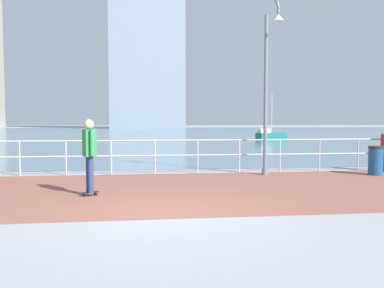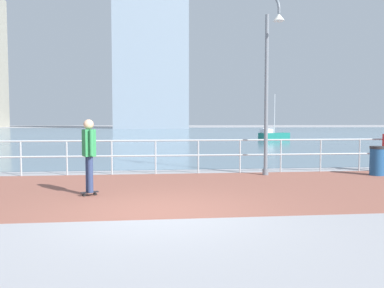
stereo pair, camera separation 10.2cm
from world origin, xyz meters
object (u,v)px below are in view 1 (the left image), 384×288
Objects in this scene: lamppost at (269,76)px; trash_bin at (376,160)px; skateboarder at (89,150)px; sailboat_blue at (270,135)px.

lamppost is 4.35m from trash_bin.
skateboarder is at bearing -164.23° from trash_bin.
sailboat_blue is (7.54, 22.53, -2.72)m from lamppost.
lamppost is at bearing -108.51° from sailboat_blue.
lamppost is 6.06× the size of trash_bin.
trash_bin is at bearing -5.44° from lamppost.
skateboarder is at bearing -116.62° from sailboat_blue.
skateboarder reaches higher than trash_bin.
sailboat_blue is (12.66, 25.27, -0.66)m from skateboarder.
sailboat_blue is at bearing 63.38° from skateboarder.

